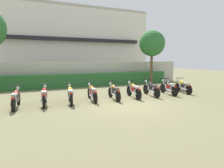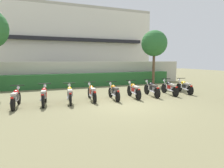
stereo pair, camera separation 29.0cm
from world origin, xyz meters
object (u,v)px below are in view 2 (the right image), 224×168
at_px(motorcycle_in_row_0, 16,98).
at_px(motorcycle_in_row_6, 152,89).
at_px(tree_far_side, 154,44).
at_px(motorcycle_in_row_7, 170,88).
at_px(motorcycle_in_row_1, 44,95).
at_px(motorcycle_in_row_4, 114,91).
at_px(motorcycle_in_row_5, 134,90).
at_px(motorcycle_in_row_3, 92,92).
at_px(parked_car, 58,73).
at_px(motorcycle_in_row_2, 70,94).
at_px(motorcycle_in_row_8, 185,87).

height_order(motorcycle_in_row_0, motorcycle_in_row_6, motorcycle_in_row_6).
distance_m(tree_far_side, motorcycle_in_row_7, 5.78).
height_order(motorcycle_in_row_1, motorcycle_in_row_6, motorcycle_in_row_1).
bearing_deg(motorcycle_in_row_1, motorcycle_in_row_6, -83.27).
relative_size(motorcycle_in_row_4, motorcycle_in_row_5, 0.97).
xyz_separation_m(motorcycle_in_row_0, motorcycle_in_row_3, (3.55, 0.15, -0.00)).
relative_size(parked_car, motorcycle_in_row_7, 2.46).
xyz_separation_m(parked_car, motorcycle_in_row_0, (-2.85, -9.08, -0.50)).
relative_size(motorcycle_in_row_2, motorcycle_in_row_7, 0.95).
distance_m(motorcycle_in_row_0, motorcycle_in_row_8, 9.60).
bearing_deg(motorcycle_in_row_3, motorcycle_in_row_7, -87.32).
xyz_separation_m(motorcycle_in_row_6, motorcycle_in_row_8, (2.47, 0.05, -0.01)).
distance_m(tree_far_side, motorcycle_in_row_2, 9.61).
bearing_deg(motorcycle_in_row_5, motorcycle_in_row_7, -83.18).
bearing_deg(motorcycle_in_row_0, motorcycle_in_row_7, -84.14).
bearing_deg(motorcycle_in_row_1, motorcycle_in_row_0, 99.80).
bearing_deg(tree_far_side, motorcycle_in_row_6, -124.59).
relative_size(motorcycle_in_row_1, motorcycle_in_row_8, 1.07).
xyz_separation_m(motorcycle_in_row_3, motorcycle_in_row_4, (1.16, -0.20, -0.00)).
bearing_deg(motorcycle_in_row_0, motorcycle_in_row_2, -84.97).
height_order(parked_car, motorcycle_in_row_2, parked_car).
distance_m(motorcycle_in_row_2, motorcycle_in_row_7, 6.01).
bearing_deg(motorcycle_in_row_5, motorcycle_in_row_4, 95.52).
bearing_deg(motorcycle_in_row_7, motorcycle_in_row_4, 99.27).
bearing_deg(motorcycle_in_row_8, motorcycle_in_row_6, 100.00).
bearing_deg(motorcycle_in_row_2, motorcycle_in_row_7, -82.42).
bearing_deg(motorcycle_in_row_8, motorcycle_in_row_1, 99.01).
distance_m(tree_far_side, motorcycle_in_row_0, 11.64).
bearing_deg(motorcycle_in_row_2, motorcycle_in_row_6, -82.17).
relative_size(parked_car, motorcycle_in_row_3, 2.48).
height_order(tree_far_side, motorcycle_in_row_0, tree_far_side).
height_order(motorcycle_in_row_2, motorcycle_in_row_5, motorcycle_in_row_2).
bearing_deg(motorcycle_in_row_8, motorcycle_in_row_5, 100.80).
relative_size(tree_far_side, motorcycle_in_row_6, 2.42).
bearing_deg(motorcycle_in_row_0, motorcycle_in_row_5, -84.72).
bearing_deg(motorcycle_in_row_5, motorcycle_in_row_6, -81.14).
bearing_deg(motorcycle_in_row_2, motorcycle_in_row_3, -74.35).
bearing_deg(motorcycle_in_row_7, motorcycle_in_row_3, 96.69).
distance_m(motorcycle_in_row_3, motorcycle_in_row_6, 3.58).
xyz_separation_m(parked_car, motorcycle_in_row_7, (5.54, -9.06, -0.49)).
distance_m(motorcycle_in_row_3, motorcycle_in_row_7, 4.85).
bearing_deg(motorcycle_in_row_3, motorcycle_in_row_6, -87.69).
xyz_separation_m(motorcycle_in_row_4, motorcycle_in_row_8, (4.88, 0.13, 0.00)).
relative_size(tree_far_side, motorcycle_in_row_4, 2.56).
bearing_deg(motorcycle_in_row_3, parked_car, 8.58).
height_order(tree_far_side, motorcycle_in_row_8, tree_far_side).
height_order(motorcycle_in_row_3, motorcycle_in_row_6, motorcycle_in_row_6).
bearing_deg(motorcycle_in_row_4, motorcycle_in_row_6, -83.90).
relative_size(parked_car, motorcycle_in_row_1, 2.49).
xyz_separation_m(motorcycle_in_row_0, motorcycle_in_row_6, (7.13, 0.04, 0.01)).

